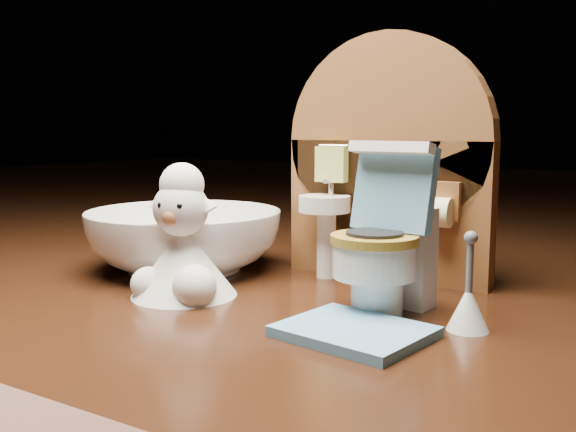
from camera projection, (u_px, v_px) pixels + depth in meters
backdrop_panel at (386, 173)px, 0.39m from camera, size 0.13×0.05×0.15m
toy_toilet at (386, 250)px, 0.33m from camera, size 0.05×0.06×0.09m
bath_mat at (354, 332)px, 0.29m from camera, size 0.07×0.06×0.00m
toilet_brush at (468, 305)px, 0.30m from camera, size 0.02×0.02×0.05m
plush_lamb at (182, 250)px, 0.36m from camera, size 0.06×0.06×0.08m
ceramic_bowl at (184, 240)px, 0.42m from camera, size 0.14×0.14×0.04m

